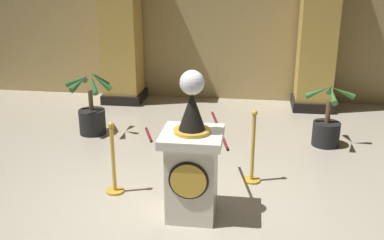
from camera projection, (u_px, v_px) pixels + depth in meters
ground_plane at (186, 204)px, 5.64m from camera, size 11.43×11.43×0.00m
back_wall at (219, 14)px, 9.57m from camera, size 11.43×0.16×3.69m
pedestal_clock at (192, 162)px, 5.18m from camera, size 0.70×0.70×1.78m
stanchion_near at (252, 157)px, 6.12m from camera, size 0.24×0.24×1.04m
stanchion_far at (114, 168)px, 5.83m from camera, size 0.24×0.24×0.99m
velvet_rope at (185, 132)px, 5.83m from camera, size 1.21×1.20×0.22m
column_left at (121, 20)px, 9.36m from camera, size 0.88×0.88×3.55m
column_right at (319, 23)px, 8.84m from camera, size 0.85×0.85×3.55m
potted_palm_left at (92, 113)px, 7.88m from camera, size 0.85×0.77×1.16m
potted_palm_right at (327, 127)px, 7.38m from camera, size 0.81×0.80×1.07m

